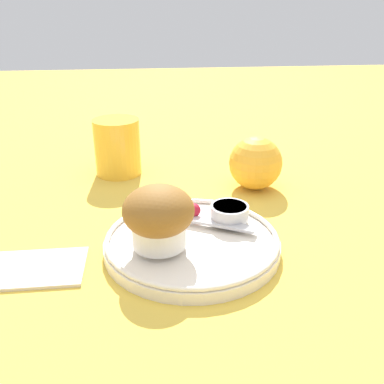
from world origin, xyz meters
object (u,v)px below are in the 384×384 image
muffin (159,216)px  juice_glass (117,147)px  orange_fruit (255,163)px  butter_knife (187,218)px

muffin → juice_glass: juice_glass is taller
muffin → orange_fruit: (0.16, 0.19, -0.01)m
orange_fruit → juice_glass: 0.24m
butter_knife → juice_glass: 0.24m
juice_glass → orange_fruit: bearing=-21.8°
butter_knife → orange_fruit: 0.18m
orange_fruit → juice_glass: bearing=158.2°
butter_knife → orange_fruit: size_ratio=1.97×
butter_knife → juice_glass: bearing=140.9°
muffin → juice_glass: bearing=102.0°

